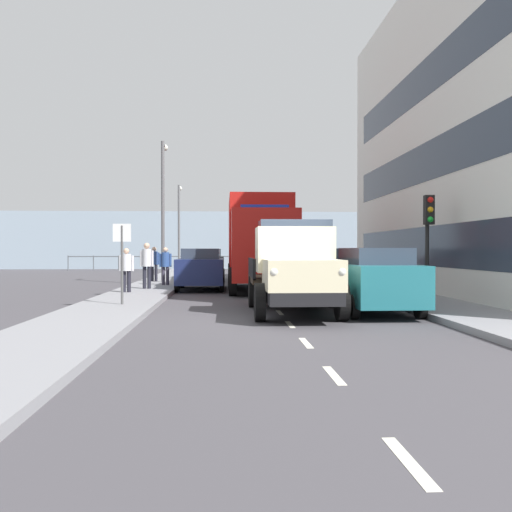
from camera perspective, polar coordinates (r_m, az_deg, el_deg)
name	(u,v)px	position (r m, az deg, el deg)	size (l,w,h in m)	color
ground_plane	(259,288)	(23.98, 0.26, -3.35)	(80.00, 80.00, 0.00)	#423F44
sidewalk_left	(362,286)	(24.67, 10.88, -3.07)	(2.29, 43.22, 0.15)	gray
sidewalk_right	(153,287)	(24.14, -10.59, -3.16)	(2.29, 43.22, 0.15)	gray
road_centreline_markings	(260,289)	(23.22, 0.38, -3.47)	(0.12, 38.50, 0.01)	silver
sea_horizon	(242,240)	(48.52, -1.50, 1.64)	(80.00, 0.80, 5.00)	#8C9EAD
seawall_railing	(243,259)	(44.92, -1.36, -0.31)	(28.08, 0.08, 1.20)	#4C5156
truck_vintage_cream	(294,269)	(14.23, 3.95, -1.35)	(2.17, 5.64, 2.43)	black
lorry_cargo_red	(260,240)	(22.83, 0.38, 1.66)	(2.58, 8.20, 3.87)	red
car_teal_kerbside_near	(373,279)	(14.94, 11.95, -2.35)	(1.81, 4.39, 1.72)	#1E6670
car_silver_kerbside_1	(334,271)	(20.04, 8.03, -1.58)	(1.86, 4.24, 1.72)	#B7BABF
car_maroon_kerbside_2	(311,267)	(25.09, 5.74, -1.13)	(1.89, 3.81, 1.72)	maroon
car_navy_oppositeside_0	(201,268)	(23.14, -5.70, -1.27)	(1.94, 4.29, 1.72)	navy
car_black_oppositeside_1	(206,264)	(29.88, -5.13, -0.83)	(1.95, 4.58, 1.72)	black
pedestrian_near_railing	(126,266)	(20.33, -13.23, -1.06)	(0.53, 0.34, 1.58)	black
pedestrian_in_dark_coat	(147,262)	(22.02, -11.21, -0.57)	(0.53, 0.34, 1.79)	black
pedestrian_with_bag	(165,263)	(24.20, -9.33, -0.71)	(0.53, 0.34, 1.62)	#383342
pedestrian_couple_b	(154,261)	(27.07, -10.47, -0.51)	(0.53, 0.34, 1.66)	black
traffic_light_near	(428,224)	(17.82, 17.37, 3.19)	(0.28, 0.41, 3.20)	black
lamp_post_promenade	(163,199)	(26.76, -9.56, 5.87)	(0.32, 1.14, 6.67)	#59595B
lamp_post_far	(179,220)	(39.57, -7.94, 3.75)	(0.32, 1.14, 6.10)	#59595B
street_sign	(122,249)	(15.84, -13.66, 0.66)	(0.50, 0.07, 2.25)	#4C4C4C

